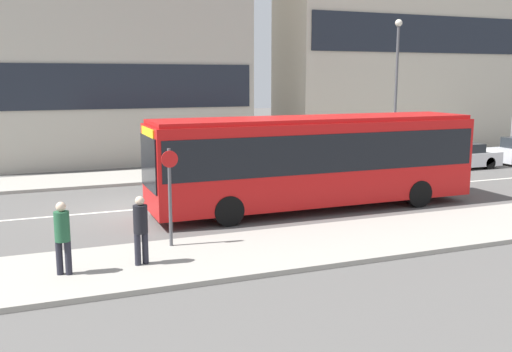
{
  "coord_description": "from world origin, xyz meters",
  "views": [
    {
      "loc": [
        -3.19,
        -19.5,
        4.53
      ],
      "look_at": [
        3.83,
        -1.82,
        1.24
      ],
      "focal_mm": 40.0,
      "sensor_mm": 36.0,
      "label": 1
    }
  ],
  "objects_px": {
    "city_bus": "(314,156)",
    "parked_car_0": "(374,160)",
    "parked_car_1": "(458,156)",
    "bus_stop_sign": "(170,189)",
    "street_lamp": "(396,77)",
    "pedestrian_near_stop": "(62,234)",
    "pedestrian_down_pavement": "(141,226)"
  },
  "relations": [
    {
      "from": "parked_car_1",
      "to": "bus_stop_sign",
      "type": "distance_m",
      "value": 18.73
    },
    {
      "from": "parked_car_0",
      "to": "pedestrian_near_stop",
      "type": "bearing_deg",
      "value": -146.35
    },
    {
      "from": "parked_car_1",
      "to": "pedestrian_near_stop",
      "type": "height_order",
      "value": "pedestrian_near_stop"
    },
    {
      "from": "parked_car_0",
      "to": "pedestrian_down_pavement",
      "type": "relative_size",
      "value": 2.54
    },
    {
      "from": "pedestrian_down_pavement",
      "to": "bus_stop_sign",
      "type": "relative_size",
      "value": 0.64
    },
    {
      "from": "bus_stop_sign",
      "to": "parked_car_0",
      "type": "bearing_deg",
      "value": 35.44
    },
    {
      "from": "city_bus",
      "to": "bus_stop_sign",
      "type": "relative_size",
      "value": 4.43
    },
    {
      "from": "city_bus",
      "to": "pedestrian_down_pavement",
      "type": "distance_m",
      "value": 8.04
    },
    {
      "from": "parked_car_1",
      "to": "street_lamp",
      "type": "distance_m",
      "value": 5.07
    },
    {
      "from": "parked_car_0",
      "to": "bus_stop_sign",
      "type": "height_order",
      "value": "bus_stop_sign"
    },
    {
      "from": "city_bus",
      "to": "parked_car_0",
      "type": "height_order",
      "value": "city_bus"
    },
    {
      "from": "city_bus",
      "to": "pedestrian_near_stop",
      "type": "xyz_separation_m",
      "value": [
        -8.55,
        -4.31,
        -0.76
      ]
    },
    {
      "from": "parked_car_1",
      "to": "bus_stop_sign",
      "type": "bearing_deg",
      "value": -153.47
    },
    {
      "from": "pedestrian_near_stop",
      "to": "bus_stop_sign",
      "type": "relative_size",
      "value": 0.65
    },
    {
      "from": "parked_car_0",
      "to": "street_lamp",
      "type": "xyz_separation_m",
      "value": [
        2.44,
        1.94,
        3.88
      ]
    },
    {
      "from": "city_bus",
      "to": "pedestrian_near_stop",
      "type": "bearing_deg",
      "value": -156.69
    },
    {
      "from": "pedestrian_near_stop",
      "to": "street_lamp",
      "type": "relative_size",
      "value": 0.23
    },
    {
      "from": "parked_car_1",
      "to": "street_lamp",
      "type": "relative_size",
      "value": 0.56
    },
    {
      "from": "parked_car_1",
      "to": "street_lamp",
      "type": "bearing_deg",
      "value": 142.16
    },
    {
      "from": "city_bus",
      "to": "parked_car_0",
      "type": "distance_m",
      "value": 8.12
    },
    {
      "from": "city_bus",
      "to": "parked_car_0",
      "type": "bearing_deg",
      "value": 38.47
    },
    {
      "from": "parked_car_0",
      "to": "bus_stop_sign",
      "type": "relative_size",
      "value": 1.62
    },
    {
      "from": "street_lamp",
      "to": "parked_car_1",
      "type": "bearing_deg",
      "value": -37.84
    },
    {
      "from": "city_bus",
      "to": "parked_car_0",
      "type": "relative_size",
      "value": 2.73
    },
    {
      "from": "parked_car_0",
      "to": "street_lamp",
      "type": "relative_size",
      "value": 0.58
    },
    {
      "from": "bus_stop_sign",
      "to": "city_bus",
      "type": "bearing_deg",
      "value": 27.47
    },
    {
      "from": "bus_stop_sign",
      "to": "street_lamp",
      "type": "height_order",
      "value": "street_lamp"
    },
    {
      "from": "parked_car_0",
      "to": "bus_stop_sign",
      "type": "distance_m",
      "value": 14.47
    },
    {
      "from": "parked_car_0",
      "to": "street_lamp",
      "type": "height_order",
      "value": "street_lamp"
    },
    {
      "from": "pedestrian_down_pavement",
      "to": "bus_stop_sign",
      "type": "bearing_deg",
      "value": -147.34
    },
    {
      "from": "city_bus",
      "to": "bus_stop_sign",
      "type": "bearing_deg",
      "value": -155.97
    },
    {
      "from": "city_bus",
      "to": "parked_car_1",
      "type": "xyz_separation_m",
      "value": [
        10.95,
        5.35,
        -1.24
      ]
    }
  ]
}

